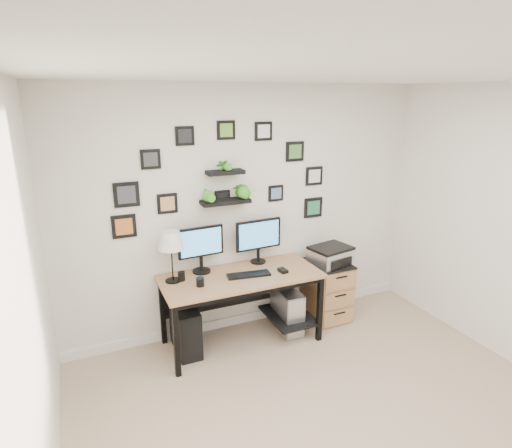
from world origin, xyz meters
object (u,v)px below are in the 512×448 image
desk (243,285)px  monitor_right (258,237)px  printer (331,255)px  table_lamp (171,242)px  monitor_left (201,246)px  pc_tower_black (185,329)px  pc_tower_grey (287,310)px  file_cabinet (327,290)px  mug (200,282)px

desk → monitor_right: 0.53m
printer → table_lamp: bearing=177.9°
desk → table_lamp: (-0.69, 0.10, 0.53)m
monitor_left → pc_tower_black: (-0.24, -0.16, -0.79)m
pc_tower_black → pc_tower_grey: bearing=-2.0°
pc_tower_black → file_cabinet: bearing=0.9°
mug → file_cabinet: 1.62m
monitor_right → table_lamp: size_ratio=1.02×
monitor_left → table_lamp: bearing=-162.7°
monitor_right → mug: size_ratio=6.05×
table_lamp → monitor_left: bearing=17.3°
monitor_left → table_lamp: 0.36m
monitor_left → file_cabinet: 1.60m
pc_tower_grey → file_cabinet: file_cabinet is taller
pc_tower_black → printer: printer is taller
mug → pc_tower_black: (-0.13, 0.15, -0.55)m
desk → file_cabinet: size_ratio=2.39×
printer → monitor_left: bearing=173.5°
desk → table_lamp: size_ratio=3.16×
mug → pc_tower_grey: size_ratio=0.18×
mug → printer: (1.55, 0.15, -0.02)m
file_cabinet → printer: 0.44m
desk → monitor_right: (0.26, 0.21, 0.41)m
desk → printer: 1.07m
file_cabinet → printer: (0.00, -0.03, 0.43)m
file_cabinet → printer: size_ratio=1.37×
monitor_left → monitor_right: 0.63m
mug → pc_tower_grey: (0.99, 0.11, -0.56)m
pc_tower_black → monitor_right: bearing=11.2°
printer → monitor_right: bearing=167.7°
monitor_right → pc_tower_black: bearing=-168.9°
file_cabinet → monitor_right: bearing=169.5°
monitor_right → mug: (-0.74, -0.32, -0.24)m
monitor_right → pc_tower_grey: (0.25, -0.21, -0.80)m
monitor_left → mug: size_ratio=5.64×
pc_tower_black → printer: 1.76m
mug → pc_tower_grey: bearing=6.3°
desk → pc_tower_black: 0.72m
desk → pc_tower_black: bearing=176.7°
monitor_right → file_cabinet: monitor_right is taller
pc_tower_grey → file_cabinet: 0.56m
mug → printer: size_ratio=0.17×
mug → desk: bearing=13.6°
table_lamp → pc_tower_black: bearing=-37.6°
desk → pc_tower_grey: bearing=-0.8°
monitor_left → pc_tower_black: monitor_left is taller
file_cabinet → printer: bearing=-80.9°
pc_tower_grey → printer: printer is taller
table_lamp → pc_tower_black: 0.92m
desk → monitor_left: monitor_left is taller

